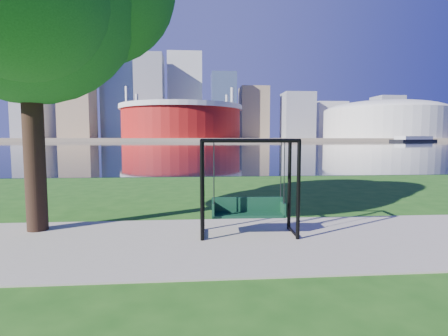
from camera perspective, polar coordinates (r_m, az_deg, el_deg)
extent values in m
plane|color=#1E5114|center=(8.08, -0.39, -10.98)|extent=(900.00, 900.00, 0.00)
cube|color=#9E937F|center=(7.60, -0.10, -11.90)|extent=(120.00, 4.00, 0.03)
cube|color=black|center=(109.77, -4.39, 3.79)|extent=(900.00, 180.00, 0.02)
cube|color=#937F60|center=(313.75, -4.59, 4.72)|extent=(900.00, 228.00, 2.00)
cylinder|color=maroon|center=(243.17, -6.95, 7.46)|extent=(80.00, 80.00, 22.00)
cylinder|color=silver|center=(243.78, -6.98, 9.69)|extent=(83.00, 83.00, 3.00)
cylinder|color=silver|center=(263.27, 0.45, 8.39)|extent=(2.00, 2.00, 32.00)
cylinder|color=silver|center=(265.62, -13.99, 8.21)|extent=(2.00, 2.00, 32.00)
cylinder|color=silver|center=(228.26, -15.54, 8.74)|extent=(2.00, 2.00, 32.00)
cylinder|color=silver|center=(225.53, 1.33, 8.97)|extent=(2.00, 2.00, 32.00)
cylinder|color=beige|center=(278.22, 24.66, 6.52)|extent=(84.00, 84.00, 20.00)
ellipsoid|color=beige|center=(278.68, 24.73, 8.37)|extent=(84.00, 84.00, 15.12)
cube|color=gray|center=(348.35, -28.67, 9.42)|extent=(28.00, 28.00, 62.00)
cube|color=#998466|center=(326.36, -22.92, 12.28)|extent=(26.00, 26.00, 88.00)
cube|color=slate|center=(343.19, -16.72, 12.67)|extent=(30.00, 24.00, 95.00)
cube|color=gray|center=(317.25, -12.02, 11.32)|extent=(24.00, 24.00, 72.00)
cube|color=silver|center=(345.18, -6.34, 11.54)|extent=(32.00, 28.00, 80.00)
cube|color=slate|center=(320.07, -0.08, 10.11)|extent=(22.00, 22.00, 58.00)
cube|color=#998466|center=(338.20, 4.85, 8.97)|extent=(26.00, 26.00, 48.00)
cube|color=gray|center=(337.25, 11.92, 8.38)|extent=(28.00, 24.00, 42.00)
cube|color=silver|center=(373.67, 16.75, 7.47)|extent=(30.00, 26.00, 36.00)
cube|color=gray|center=(377.16, 25.03, 7.50)|extent=(24.00, 24.00, 40.00)
cube|color=#998466|center=(410.62, 28.85, 6.55)|extent=(26.00, 26.00, 32.00)
sphere|color=#998466|center=(336.04, -23.21, 20.33)|extent=(10.00, 10.00, 10.00)
cylinder|color=black|center=(7.42, -3.60, -3.89)|extent=(0.09, 0.09, 2.16)
cylinder|color=black|center=(7.66, 12.06, -3.71)|extent=(0.09, 0.09, 2.16)
cylinder|color=black|center=(8.25, -3.50, -2.99)|extent=(0.09, 0.09, 2.16)
cylinder|color=black|center=(8.47, 10.62, -2.86)|extent=(0.09, 0.09, 2.16)
cylinder|color=black|center=(7.38, 4.41, 4.47)|extent=(2.07, 0.16, 0.08)
cylinder|color=black|center=(8.22, 3.70, 4.52)|extent=(2.07, 0.16, 0.08)
cylinder|color=black|center=(7.75, -3.59, 4.50)|extent=(0.12, 0.85, 0.08)
cylinder|color=black|center=(8.04, -3.51, -10.51)|extent=(0.10, 0.85, 0.07)
cylinder|color=black|center=(7.99, 11.43, 4.42)|extent=(0.12, 0.85, 0.08)
cylinder|color=black|center=(8.27, 11.18, -10.17)|extent=(0.10, 0.85, 0.07)
cube|color=black|center=(7.99, 3.96, -7.70)|extent=(1.66, 0.48, 0.06)
cube|color=black|center=(8.13, 3.82, -6.00)|extent=(1.64, 0.11, 0.36)
cube|color=black|center=(7.92, -1.79, -6.84)|extent=(0.06, 0.42, 0.32)
cube|color=black|center=(8.09, 9.59, -6.65)|extent=(0.06, 0.42, 0.32)
cylinder|color=#333338|center=(7.62, -1.64, -0.98)|extent=(0.02, 0.02, 1.36)
cylinder|color=#333338|center=(7.80, 9.81, -0.91)|extent=(0.02, 0.02, 1.36)
cylinder|color=#333338|center=(7.96, -1.68, -0.72)|extent=(0.02, 0.02, 1.36)
cylinder|color=#333338|center=(8.14, 9.29, -0.67)|extent=(0.02, 0.02, 1.36)
cylinder|color=black|center=(9.28, -28.68, 5.15)|extent=(0.47, 0.47, 4.70)
cube|color=black|center=(222.73, 28.57, 3.95)|extent=(32.08, 20.69, 1.26)
cube|color=silver|center=(222.72, 28.58, 4.35)|extent=(25.71, 16.65, 1.89)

